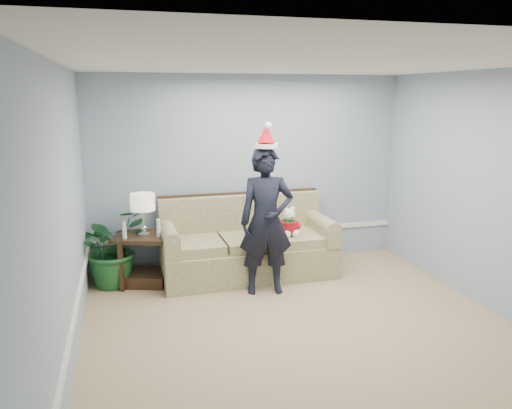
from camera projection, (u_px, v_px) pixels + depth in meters
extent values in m
cube|color=tan|center=(311.00, 341.00, 5.03)|extent=(4.50, 5.00, 0.02)
cube|color=white|center=(318.00, 62.00, 4.44)|extent=(4.50, 5.00, 0.02)
cube|color=#8E9FB5|center=(249.00, 171.00, 7.11)|extent=(4.50, 0.02, 2.70)
cube|color=#8E9FB5|center=(508.00, 326.00, 2.37)|extent=(4.50, 0.02, 2.70)
cube|color=#8E9FB5|center=(61.00, 226.00, 4.17)|extent=(0.02, 5.00, 2.70)
cube|color=#8E9FB5|center=(512.00, 197.00, 5.31)|extent=(0.02, 5.00, 2.70)
cube|color=white|center=(250.00, 233.00, 7.28)|extent=(4.48, 0.03, 0.06)
cube|color=white|center=(73.00, 325.00, 4.37)|extent=(0.03, 4.98, 0.06)
cube|color=#525C2B|center=(247.00, 260.00, 6.79)|extent=(2.31, 1.02, 0.44)
cube|color=#525C2B|center=(195.00, 245.00, 6.49)|extent=(0.69, 0.80, 0.13)
cube|color=#525C2B|center=(248.00, 241.00, 6.67)|extent=(0.69, 0.80, 0.13)
cube|color=#525C2B|center=(298.00, 237.00, 6.85)|extent=(0.69, 0.80, 0.13)
cube|color=#525C2B|center=(241.00, 216.00, 7.02)|extent=(2.30, 0.25, 0.61)
cube|color=#321E11|center=(239.00, 194.00, 7.03)|extent=(2.30, 0.10, 0.05)
cube|color=#525C2B|center=(169.00, 241.00, 6.45)|extent=(0.21, 0.99, 0.26)
cube|color=#525C2B|center=(320.00, 230.00, 6.98)|extent=(0.21, 0.99, 0.26)
cube|color=#352213|center=(142.00, 237.00, 6.42)|extent=(0.82, 0.75, 0.05)
cube|color=#352213|center=(144.00, 277.00, 6.54)|extent=(0.74, 0.67, 0.15)
cube|color=#352213|center=(121.00, 266.00, 6.21)|extent=(0.07, 0.07, 0.66)
cube|color=#352213|center=(165.00, 263.00, 6.35)|extent=(0.07, 0.07, 0.66)
cube|color=#352213|center=(121.00, 256.00, 6.62)|extent=(0.07, 0.07, 0.66)
cube|color=#352213|center=(163.00, 252.00, 6.76)|extent=(0.07, 0.07, 0.66)
cylinder|color=silver|center=(144.00, 235.00, 6.37)|extent=(0.14, 0.14, 0.03)
sphere|color=silver|center=(144.00, 228.00, 6.35)|extent=(0.09, 0.09, 0.09)
cylinder|color=silver|center=(143.00, 218.00, 6.32)|extent=(0.02, 0.02, 0.31)
cylinder|color=beige|center=(143.00, 202.00, 6.28)|extent=(0.31, 0.31, 0.21)
cylinder|color=silver|center=(124.00, 234.00, 6.22)|extent=(0.06, 0.06, 0.12)
cylinder|color=white|center=(124.00, 225.00, 6.20)|extent=(0.05, 0.05, 0.10)
cylinder|color=silver|center=(159.00, 232.00, 6.33)|extent=(0.06, 0.06, 0.12)
cylinder|color=white|center=(158.00, 223.00, 6.31)|extent=(0.05, 0.05, 0.10)
imported|color=#1B5326|center=(112.00, 247.00, 6.40)|extent=(1.22, 1.21, 1.02)
imported|color=black|center=(266.00, 221.00, 6.09)|extent=(0.71, 0.52, 1.81)
cylinder|color=white|center=(267.00, 146.00, 5.89)|extent=(0.33, 0.33, 0.05)
cone|color=red|center=(266.00, 134.00, 5.88)|extent=(0.29, 0.34, 0.31)
sphere|color=white|center=(268.00, 126.00, 5.77)|extent=(0.08, 0.08, 0.08)
sphere|color=white|center=(288.00, 227.00, 6.69)|extent=(0.23, 0.23, 0.23)
cylinder|color=red|center=(288.00, 227.00, 6.69)|extent=(0.26, 0.26, 0.16)
cylinder|color=#13641C|center=(289.00, 220.00, 6.67)|extent=(0.17, 0.17, 0.03)
sphere|color=white|center=(286.00, 235.00, 6.59)|extent=(0.11, 0.11, 0.11)
sphere|color=white|center=(295.00, 234.00, 6.62)|extent=(0.11, 0.11, 0.11)
sphere|color=white|center=(289.00, 215.00, 6.64)|extent=(0.16, 0.16, 0.16)
sphere|color=black|center=(291.00, 217.00, 6.55)|extent=(0.02, 0.02, 0.02)
sphere|color=white|center=(285.00, 209.00, 6.62)|extent=(0.06, 0.06, 0.06)
sphere|color=white|center=(293.00, 209.00, 6.65)|extent=(0.06, 0.06, 0.06)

